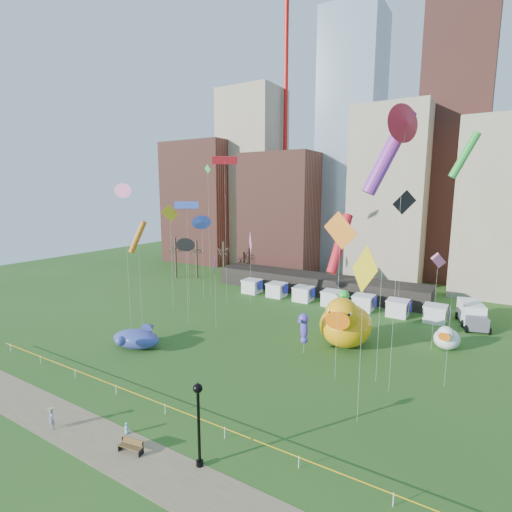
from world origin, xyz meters
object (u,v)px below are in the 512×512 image
Objects in this scene: big_duck at (345,323)px; whale_inflatable at (137,338)px; woman at (51,419)px; small_duck at (447,338)px; seahorse_green at (344,303)px; box_truck at (472,314)px; seahorse_purple at (304,326)px; park_bench at (131,445)px; toddler at (127,428)px; lamppost at (198,415)px.

big_duck is 1.16× the size of whale_inflatable.
small_duck is at bearing 61.69° from woman.
box_truck is (13.52, 13.52, -2.90)m from seahorse_green.
park_bench is at bearing -91.69° from seahorse_purple.
big_duck is 1.82× the size of seahorse_purple.
box_truck is (19.11, 41.97, 1.03)m from park_bench.
seahorse_purple is at bearing -142.32° from box_truck.
seahorse_green is 3.69× the size of woman.
small_duck is at bearing 36.05° from toddler.
whale_inflatable is 43.93m from box_truck.
seahorse_green reaches higher than seahorse_purple.
whale_inflatable reaches higher than toddler.
lamppost is (1.57, -20.09, 0.46)m from seahorse_purple.
big_duck is 11.71m from small_duck.
lamppost is at bearing 5.71° from park_bench.
small_duck is 11.13m from box_truck.
woman is (-7.26, -1.39, 0.34)m from park_bench.
toddler is at bearing -59.97° from whale_inflatable.
box_truck is at bearing 67.18° from woman.
small_duck is 2.14× the size of park_bench.
small_duck is at bearing 14.94° from whale_inflatable.
box_truck is (12.40, 16.29, -1.38)m from big_duck.
park_bench is 0.25× the size of box_truck.
big_duck is 5.17× the size of woman.
seahorse_purple is (-2.20, -6.96, -1.22)m from seahorse_green.
box_truck is 8.36× the size of toddler.
seahorse_purple is at bearing 10.97° from whale_inflatable.
park_bench is 2.27m from toddler.
lamppost is at bearing -107.94° from small_duck.
seahorse_green is at bearing 88.68° from lamppost.
seahorse_green is at bearing 79.74° from seahorse_purple.
seahorse_green is 0.82× the size of box_truck.
small_duck reaches higher than whale_inflatable.
seahorse_purple is at bearing 73.53° from woman.
small_duck is 0.54× the size of whale_inflatable.
woman is at bearing -179.25° from park_bench.
lamppost is 7.60m from toddler.
seahorse_purple is 2.50× the size of park_bench.
small_duck is at bearing 67.89° from lamppost.
big_duck is at bearing -62.80° from seahorse_green.
seahorse_green is 7.40m from seahorse_purple.
big_duck is 20.52m from box_truck.
big_duck is 24.26m from whale_inflatable.
big_duck is 26.06m from toddler.
whale_inflatable is 16.72m from toddler.
seahorse_green is 0.83× the size of whale_inflatable.
seahorse_green is at bearing 53.02° from toddler.
park_bench is at bearing -95.86° from seahorse_green.
woman is (-10.65, -22.89, -2.37)m from seahorse_purple.
park_bench is 7.40m from woman.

